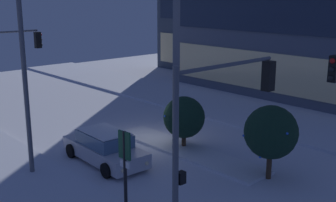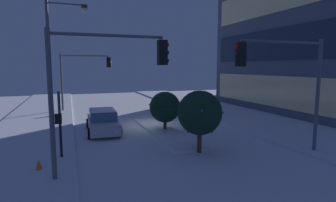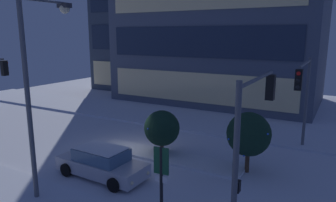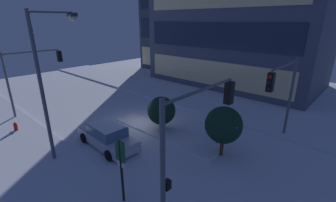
{
  "view_description": "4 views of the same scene",
  "coord_description": "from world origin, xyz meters",
  "px_view_note": "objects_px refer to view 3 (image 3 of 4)",
  "views": [
    {
      "loc": [
        16.56,
        -13.83,
        7.5
      ],
      "look_at": [
        0.53,
        0.76,
        2.15
      ],
      "focal_mm": 46.41,
      "sensor_mm": 36.0,
      "label": 1
    },
    {
      "loc": [
        18.88,
        -5.39,
        4.29
      ],
      "look_at": [
        3.46,
        0.22,
        2.22
      ],
      "focal_mm": 29.19,
      "sensor_mm": 36.0,
      "label": 2
    },
    {
      "loc": [
        10.82,
        -14.51,
        6.88
      ],
      "look_at": [
        1.86,
        1.38,
        3.06
      ],
      "focal_mm": 33.8,
      "sensor_mm": 36.0,
      "label": 3
    },
    {
      "loc": [
        12.81,
        -10.74,
        7.85
      ],
      "look_at": [
        1.46,
        1.78,
        1.94
      ],
      "focal_mm": 24.77,
      "sensor_mm": 36.0,
      "label": 4
    }
  ],
  "objects_px": {
    "car_near": "(102,163)",
    "traffic_light_corner_near_right": "(253,125)",
    "decorated_tree_left_of_median": "(162,128)",
    "parking_info_sign": "(161,179)",
    "street_lamp_arched": "(39,72)",
    "decorated_tree_median": "(249,134)",
    "traffic_light_corner_far_right": "(304,89)"
  },
  "relations": [
    {
      "from": "traffic_light_corner_near_right",
      "to": "traffic_light_corner_far_right",
      "type": "bearing_deg",
      "value": -4.3
    },
    {
      "from": "decorated_tree_left_of_median",
      "to": "car_near",
      "type": "bearing_deg",
      "value": -105.62
    },
    {
      "from": "car_near",
      "to": "traffic_light_corner_near_right",
      "type": "xyz_separation_m",
      "value": [
        7.49,
        -0.82,
        3.2
      ]
    },
    {
      "from": "traffic_light_corner_far_right",
      "to": "decorated_tree_median",
      "type": "height_order",
      "value": "traffic_light_corner_far_right"
    },
    {
      "from": "parking_info_sign",
      "to": "decorated_tree_left_of_median",
      "type": "distance_m",
      "value": 7.45
    },
    {
      "from": "traffic_light_corner_near_right",
      "to": "decorated_tree_median",
      "type": "bearing_deg",
      "value": 15.93
    },
    {
      "from": "traffic_light_corner_near_right",
      "to": "street_lamp_arched",
      "type": "distance_m",
      "value": 8.72
    },
    {
      "from": "decorated_tree_median",
      "to": "decorated_tree_left_of_median",
      "type": "distance_m",
      "value": 5.02
    },
    {
      "from": "car_near",
      "to": "traffic_light_corner_near_right",
      "type": "distance_m",
      "value": 8.19
    },
    {
      "from": "car_near",
      "to": "traffic_light_corner_near_right",
      "type": "height_order",
      "value": "traffic_light_corner_near_right"
    },
    {
      "from": "parking_info_sign",
      "to": "decorated_tree_left_of_median",
      "type": "height_order",
      "value": "parking_info_sign"
    },
    {
      "from": "car_near",
      "to": "parking_info_sign",
      "type": "height_order",
      "value": "parking_info_sign"
    },
    {
      "from": "street_lamp_arched",
      "to": "parking_info_sign",
      "type": "xyz_separation_m",
      "value": [
        5.81,
        0.01,
        -3.34
      ]
    },
    {
      "from": "street_lamp_arched",
      "to": "decorated_tree_median",
      "type": "relative_size",
      "value": 2.67
    },
    {
      "from": "traffic_light_corner_near_right",
      "to": "decorated_tree_left_of_median",
      "type": "bearing_deg",
      "value": 53.19
    },
    {
      "from": "traffic_light_corner_near_right",
      "to": "decorated_tree_left_of_median",
      "type": "distance_m",
      "value": 8.3
    },
    {
      "from": "car_near",
      "to": "decorated_tree_median",
      "type": "xyz_separation_m",
      "value": [
        6.11,
        4.03,
        1.31
      ]
    },
    {
      "from": "traffic_light_corner_far_right",
      "to": "decorated_tree_left_of_median",
      "type": "height_order",
      "value": "traffic_light_corner_far_right"
    },
    {
      "from": "traffic_light_corner_far_right",
      "to": "street_lamp_arched",
      "type": "relative_size",
      "value": 0.67
    },
    {
      "from": "traffic_light_corner_far_right",
      "to": "decorated_tree_left_of_median",
      "type": "bearing_deg",
      "value": -63.85
    },
    {
      "from": "parking_info_sign",
      "to": "car_near",
      "type": "bearing_deg",
      "value": 58.54
    },
    {
      "from": "traffic_light_corner_far_right",
      "to": "street_lamp_arched",
      "type": "bearing_deg",
      "value": -42.53
    },
    {
      "from": "parking_info_sign",
      "to": "decorated_tree_left_of_median",
      "type": "xyz_separation_m",
      "value": [
        -3.76,
        6.42,
        -0.43
      ]
    },
    {
      "from": "car_near",
      "to": "street_lamp_arched",
      "type": "height_order",
      "value": "street_lamp_arched"
    },
    {
      "from": "parking_info_sign",
      "to": "traffic_light_corner_near_right",
      "type": "bearing_deg",
      "value": -62.68
    },
    {
      "from": "car_near",
      "to": "street_lamp_arched",
      "type": "relative_size",
      "value": 0.57
    },
    {
      "from": "traffic_light_corner_far_right",
      "to": "street_lamp_arched",
      "type": "height_order",
      "value": "street_lamp_arched"
    },
    {
      "from": "traffic_light_corner_near_right",
      "to": "parking_info_sign",
      "type": "distance_m",
      "value": 3.62
    },
    {
      "from": "car_near",
      "to": "decorated_tree_median",
      "type": "relative_size",
      "value": 1.53
    },
    {
      "from": "car_near",
      "to": "street_lamp_arched",
      "type": "distance_m",
      "value": 5.37
    },
    {
      "from": "traffic_light_corner_near_right",
      "to": "street_lamp_arched",
      "type": "xyz_separation_m",
      "value": [
        -8.43,
        -1.65,
        1.47
      ]
    },
    {
      "from": "parking_info_sign",
      "to": "decorated_tree_left_of_median",
      "type": "bearing_deg",
      "value": 25.71
    }
  ]
}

